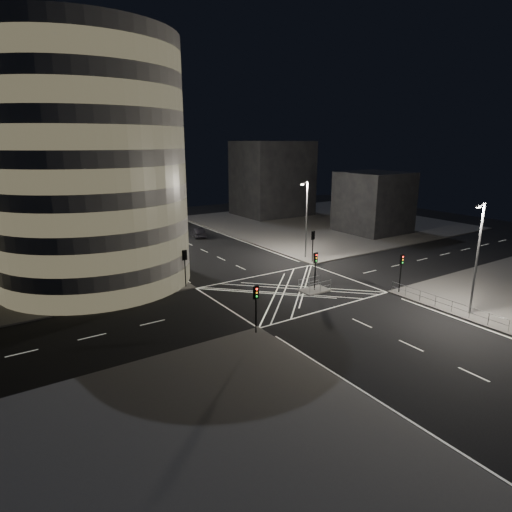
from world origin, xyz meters
TOP-DOWN VIEW (x-y plane):
  - ground at (0.00, 0.00)m, footprint 120.00×120.00m
  - sidewalk_far_right at (29.00, 27.00)m, footprint 42.00×42.00m
  - central_island at (2.00, -1.50)m, footprint 3.00×2.00m
  - office_tower_curved at (-20.74, 18.74)m, footprint 30.00×29.00m
  - office_block_rear at (-22.00, 42.00)m, footprint 24.00×16.00m
  - building_right_far at (26.00, 40.00)m, footprint 14.00×12.00m
  - building_right_near at (30.00, 16.00)m, footprint 10.00×10.00m
  - building_far_end at (-4.00, 58.00)m, footprint 18.00×8.00m
  - tree_a at (-10.50, 9.00)m, footprint 4.53×4.53m
  - tree_b at (-10.50, 15.00)m, footprint 4.87×4.87m
  - tree_c at (-10.50, 21.00)m, footprint 4.52×4.52m
  - tree_d at (-10.50, 27.00)m, footprint 5.27×5.27m
  - tree_e at (-10.50, 33.00)m, footprint 3.99×3.99m
  - traffic_signal_fl at (-8.80, 6.80)m, footprint 0.55×0.22m
  - traffic_signal_nl at (-8.80, -6.80)m, footprint 0.55×0.22m
  - traffic_signal_fr at (8.80, 6.80)m, footprint 0.55×0.22m
  - traffic_signal_nr at (8.80, -6.80)m, footprint 0.55×0.22m
  - traffic_signal_island at (2.00, -1.50)m, footprint 0.55×0.22m
  - street_lamp_left_near at (-9.44, 12.00)m, footprint 1.25×0.25m
  - street_lamp_left_far at (-9.44, 30.00)m, footprint 1.25×0.25m
  - street_lamp_right_far at (9.44, 9.00)m, footprint 1.25×0.25m
  - street_lamp_right_near at (9.44, -14.00)m, footprint 1.25×0.25m
  - railing_near_right at (8.30, -12.15)m, footprint 0.06×11.70m
  - railing_island_south at (2.00, -2.40)m, footprint 2.80×0.06m
  - railing_island_north at (2.00, -0.60)m, footprint 2.80×0.06m
  - sedan at (3.25, 28.75)m, footprint 2.36×4.72m

SIDE VIEW (x-z plane):
  - ground at x=0.00m, z-range 0.00..0.00m
  - sidewalk_far_right at x=29.00m, z-range 0.00..0.15m
  - central_island at x=2.00m, z-range 0.00..0.15m
  - railing_near_right at x=8.30m, z-range 0.15..1.25m
  - railing_island_south at x=2.00m, z-range 0.15..1.25m
  - railing_island_north at x=2.00m, z-range 0.15..1.25m
  - sedan at x=3.25m, z-range 0.00..1.49m
  - traffic_signal_fl at x=-8.80m, z-range 0.91..4.91m
  - traffic_signal_nl at x=-8.80m, z-range 0.91..4.91m
  - traffic_signal_fr at x=8.80m, z-range 0.91..4.91m
  - traffic_signal_nr at x=8.80m, z-range 0.91..4.91m
  - traffic_signal_island at x=2.00m, z-range 0.91..4.91m
  - tree_a at x=-10.50m, z-range 0.95..7.78m
  - tree_c at x=-10.50m, z-range 1.00..7.90m
  - tree_e at x=-10.50m, z-range 1.19..7.87m
  - tree_b at x=-10.50m, z-range 0.97..8.21m
  - tree_d at x=-10.50m, z-range 1.04..8.91m
  - building_right_near at x=30.00m, z-range 0.15..10.15m
  - street_lamp_left_near at x=-9.44m, z-range 0.54..10.54m
  - street_lamp_left_far at x=-9.44m, z-range 0.54..10.54m
  - street_lamp_right_far at x=9.44m, z-range 0.54..10.54m
  - street_lamp_right_near at x=9.44m, z-range 0.54..10.54m
  - building_right_far at x=26.00m, z-range 0.15..15.15m
  - building_far_end at x=-4.00m, z-range 0.00..18.00m
  - office_block_rear at x=-22.00m, z-range 0.15..22.15m
  - office_tower_curved at x=-20.74m, z-range -0.95..26.25m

